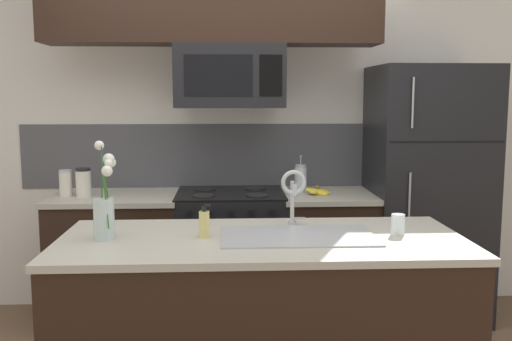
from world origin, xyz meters
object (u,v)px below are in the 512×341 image
stove_range (231,255)px  refrigerator (425,193)px  dish_soap_bottle (204,224)px  storage_jar_tall (66,183)px  flower_vase (105,209)px  storage_jar_medium (83,182)px  french_press (301,178)px  microwave (230,77)px  sink_faucet (293,190)px  drinking_glass (398,225)px  banana_bunch (318,192)px

stove_range → refrigerator: refrigerator is taller
stove_range → dish_soap_bottle: 1.35m
storage_jar_tall → refrigerator: bearing=0.9°
stove_range → dish_soap_bottle: dish_soap_bottle is taller
dish_soap_bottle → flower_vase: (-0.48, -0.01, 0.08)m
storage_jar_medium → french_press: bearing=3.8°
storage_jar_tall → storage_jar_medium: size_ratio=0.92×
microwave → dish_soap_bottle: 1.44m
french_press → dish_soap_bottle: bearing=-116.3°
dish_soap_bottle → microwave: bearing=83.7°
sink_faucet → drinking_glass: size_ratio=2.91×
storage_jar_tall → flower_vase: size_ratio=0.38×
storage_jar_medium → drinking_glass: (1.85, -1.20, -0.05)m
banana_bunch → sink_faucet: bearing=-106.4°
storage_jar_medium → refrigerator: bearing=1.4°
french_press → dish_soap_bottle: size_ratio=1.62×
microwave → sink_faucet: microwave is taller
microwave → flower_vase: 1.53m
storage_jar_tall → dish_soap_bottle: bearing=-50.4°
stove_range → storage_jar_tall: (-1.14, -0.02, 0.54)m
french_press → stove_range: bearing=-173.2°
banana_bunch → sink_faucet: 1.03m
storage_jar_tall → banana_bunch: (1.76, -0.04, -0.07)m
dish_soap_bottle → french_press: bearing=63.7°
sink_faucet → microwave: bearing=108.0°
microwave → banana_bunch: 1.01m
sink_faucet → drinking_glass: (0.50, -0.21, -0.15)m
french_press → drinking_glass: bearing=-76.0°
stove_range → flower_vase: bearing=-116.2°
refrigerator → banana_bunch: bearing=-174.2°
drinking_glass → french_press: bearing=104.0°
microwave → storage_jar_medium: bearing=-178.9°
microwave → storage_jar_tall: (-1.14, 0.00, -0.73)m
refrigerator → drinking_glass: refrigerator is taller
stove_range → storage_jar_tall: size_ratio=5.11×
flower_vase → storage_jar_tall: bearing=113.3°
storage_jar_tall → sink_faucet: (1.47, -1.01, 0.11)m
storage_jar_tall → storage_jar_medium: bearing=-9.3°
stove_range → storage_jar_medium: (-1.02, -0.04, 0.55)m
storage_jar_medium → drinking_glass: size_ratio=1.88×
microwave → refrigerator: size_ratio=0.41×
dish_soap_bottle → drinking_glass: size_ratio=1.57×
refrigerator → french_press: (-0.91, 0.04, 0.10)m
refrigerator → flower_vase: 2.40m
refrigerator → french_press: bearing=177.5°
stove_range → storage_jar_tall: storage_jar_tall is taller
microwave → french_press: (0.51, 0.08, -0.72)m
french_press → flower_vase: (-1.12, -1.31, 0.05)m
storage_jar_tall → drinking_glass: size_ratio=1.73×
sink_faucet → dish_soap_bottle: (-0.46, -0.21, -0.13)m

